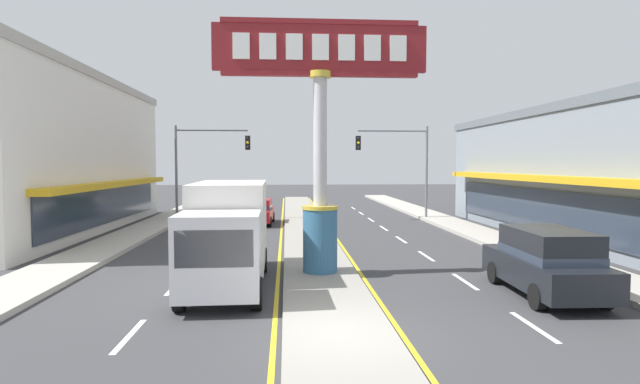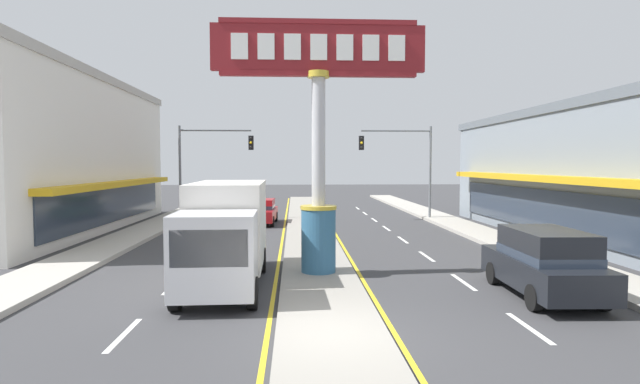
{
  "view_description": "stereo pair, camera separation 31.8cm",
  "coord_description": "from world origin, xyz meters",
  "px_view_note": "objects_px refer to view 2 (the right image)",
  "views": [
    {
      "loc": [
        -1.11,
        -10.49,
        3.71
      ],
      "look_at": [
        0.23,
        9.34,
        2.6
      ],
      "focal_mm": 28.13,
      "sensor_mm": 36.0,
      "label": 1
    },
    {
      "loc": [
        -0.8,
        -10.5,
        3.71
      ],
      "look_at": [
        0.23,
        9.34,
        2.6
      ],
      "focal_mm": 28.13,
      "sensor_mm": 36.0,
      "label": 2
    }
  ],
  "objects_px": {
    "box_truck_near_right_lane": "(226,229)",
    "street_bench": "(532,241)",
    "traffic_light_left_side": "(207,156)",
    "sedan_near_left_lane": "(217,206)",
    "storefront_left": "(29,154)",
    "storefront_right": "(638,173)",
    "suv_mid_left_lane": "(544,262)",
    "district_sign": "(318,138)",
    "traffic_light_right_side": "(404,156)",
    "sedan_far_right_lane": "(261,211)"
  },
  "relations": [
    {
      "from": "box_truck_near_right_lane",
      "to": "sedan_near_left_lane",
      "type": "relative_size",
      "value": 1.61
    },
    {
      "from": "box_truck_near_right_lane",
      "to": "storefront_right",
      "type": "bearing_deg",
      "value": 21.54
    },
    {
      "from": "box_truck_near_right_lane",
      "to": "suv_mid_left_lane",
      "type": "xyz_separation_m",
      "value": [
        9.05,
        -2.0,
        -0.71
      ]
    },
    {
      "from": "sedan_far_right_lane",
      "to": "sedan_near_left_lane",
      "type": "relative_size",
      "value": 1.01
    },
    {
      "from": "district_sign",
      "to": "sedan_near_left_lane",
      "type": "bearing_deg",
      "value": 108.54
    },
    {
      "from": "storefront_right",
      "to": "sedan_near_left_lane",
      "type": "relative_size",
      "value": 6.06
    },
    {
      "from": "traffic_light_left_side",
      "to": "street_bench",
      "type": "relative_size",
      "value": 3.87
    },
    {
      "from": "box_truck_near_right_lane",
      "to": "street_bench",
      "type": "height_order",
      "value": "box_truck_near_right_lane"
    },
    {
      "from": "district_sign",
      "to": "suv_mid_left_lane",
      "type": "distance_m",
      "value": 7.71
    },
    {
      "from": "traffic_light_left_side",
      "to": "sedan_near_left_lane",
      "type": "relative_size",
      "value": 1.43
    },
    {
      "from": "suv_mid_left_lane",
      "to": "street_bench",
      "type": "relative_size",
      "value": 2.91
    },
    {
      "from": "district_sign",
      "to": "traffic_light_right_side",
      "type": "xyz_separation_m",
      "value": [
        6.45,
        16.31,
        -0.32
      ]
    },
    {
      "from": "sedan_near_left_lane",
      "to": "district_sign",
      "type": "bearing_deg",
      "value": -71.46
    },
    {
      "from": "traffic_light_left_side",
      "to": "district_sign",
      "type": "bearing_deg",
      "value": -68.64
    },
    {
      "from": "traffic_light_right_side",
      "to": "box_truck_near_right_lane",
      "type": "distance_m",
      "value": 19.79
    },
    {
      "from": "district_sign",
      "to": "sedan_far_right_lane",
      "type": "bearing_deg",
      "value": 101.08
    },
    {
      "from": "storefront_right",
      "to": "traffic_light_left_side",
      "type": "xyz_separation_m",
      "value": [
        -21.78,
        10.24,
        0.97
      ]
    },
    {
      "from": "district_sign",
      "to": "sedan_far_right_lane",
      "type": "height_order",
      "value": "district_sign"
    },
    {
      "from": "traffic_light_right_side",
      "to": "sedan_near_left_lane",
      "type": "bearing_deg",
      "value": 170.72
    },
    {
      "from": "storefront_left",
      "to": "box_truck_near_right_lane",
      "type": "distance_m",
      "value": 18.07
    },
    {
      "from": "box_truck_near_right_lane",
      "to": "suv_mid_left_lane",
      "type": "bearing_deg",
      "value": -12.46
    },
    {
      "from": "traffic_light_left_side",
      "to": "sedan_near_left_lane",
      "type": "height_order",
      "value": "traffic_light_left_side"
    },
    {
      "from": "traffic_light_left_side",
      "to": "suv_mid_left_lane",
      "type": "bearing_deg",
      "value": -57.03
    },
    {
      "from": "traffic_light_left_side",
      "to": "traffic_light_right_side",
      "type": "height_order",
      "value": "same"
    },
    {
      "from": "traffic_light_left_side",
      "to": "sedan_near_left_lane",
      "type": "bearing_deg",
      "value": 81.39
    },
    {
      "from": "traffic_light_left_side",
      "to": "box_truck_near_right_lane",
      "type": "distance_m",
      "value": 17.97
    },
    {
      "from": "traffic_light_left_side",
      "to": "traffic_light_right_side",
      "type": "bearing_deg",
      "value": -0.77
    },
    {
      "from": "street_bench",
      "to": "district_sign",
      "type": "bearing_deg",
      "value": -161.27
    },
    {
      "from": "sedan_far_right_lane",
      "to": "storefront_right",
      "type": "bearing_deg",
      "value": -24.69
    },
    {
      "from": "storefront_left",
      "to": "storefront_right",
      "type": "distance_m",
      "value": 31.2
    },
    {
      "from": "sedan_near_left_lane",
      "to": "suv_mid_left_lane",
      "type": "bearing_deg",
      "value": -59.98
    },
    {
      "from": "storefront_right",
      "to": "sedan_far_right_lane",
      "type": "height_order",
      "value": "storefront_right"
    },
    {
      "from": "box_truck_near_right_lane",
      "to": "sedan_far_right_lane",
      "type": "xyz_separation_m",
      "value": [
        0.04,
        15.55,
        -0.91
      ]
    },
    {
      "from": "storefront_left",
      "to": "traffic_light_right_side",
      "type": "bearing_deg",
      "value": 11.45
    },
    {
      "from": "storefront_left",
      "to": "storefront_right",
      "type": "bearing_deg",
      "value": -10.45
    },
    {
      "from": "storefront_right",
      "to": "suv_mid_left_lane",
      "type": "bearing_deg",
      "value": -134.92
    },
    {
      "from": "traffic_light_left_side",
      "to": "box_truck_near_right_lane",
      "type": "relative_size",
      "value": 0.89
    },
    {
      "from": "suv_mid_left_lane",
      "to": "street_bench",
      "type": "height_order",
      "value": "suv_mid_left_lane"
    },
    {
      "from": "traffic_light_left_side",
      "to": "suv_mid_left_lane",
      "type": "distance_m",
      "value": 23.39
    },
    {
      "from": "sedan_far_right_lane",
      "to": "district_sign",
      "type": "bearing_deg",
      "value": -78.92
    },
    {
      "from": "box_truck_near_right_lane",
      "to": "sedan_far_right_lane",
      "type": "height_order",
      "value": "box_truck_near_right_lane"
    },
    {
      "from": "storefront_right",
      "to": "suv_mid_left_lane",
      "type": "relative_size",
      "value": 5.62
    },
    {
      "from": "box_truck_near_right_lane",
      "to": "sedan_far_right_lane",
      "type": "relative_size",
      "value": 1.59
    },
    {
      "from": "box_truck_near_right_lane",
      "to": "street_bench",
      "type": "xyz_separation_m",
      "value": [
        11.57,
        3.89,
        -1.05
      ]
    },
    {
      "from": "sedan_far_right_lane",
      "to": "traffic_light_right_side",
      "type": "bearing_deg",
      "value": 10.4
    },
    {
      "from": "district_sign",
      "to": "storefront_left",
      "type": "bearing_deg",
      "value": 142.19
    },
    {
      "from": "sedan_far_right_lane",
      "to": "sedan_near_left_lane",
      "type": "height_order",
      "value": "same"
    },
    {
      "from": "sedan_near_left_lane",
      "to": "street_bench",
      "type": "distance_m",
      "value": 21.41
    },
    {
      "from": "traffic_light_right_side",
      "to": "box_truck_near_right_lane",
      "type": "xyz_separation_m",
      "value": [
        -9.34,
        -17.26,
        -2.55
      ]
    },
    {
      "from": "storefront_left",
      "to": "street_bench",
      "type": "xyz_separation_m",
      "value": [
        24.01,
        -8.96,
        -3.63
      ]
    }
  ]
}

